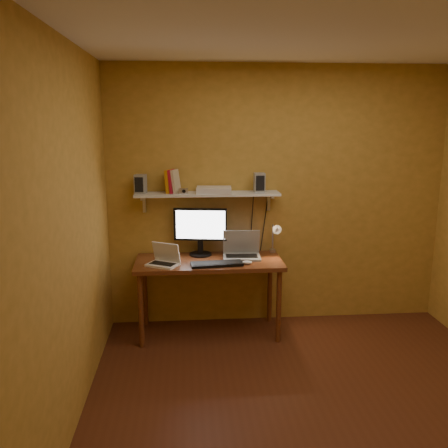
{
  "coord_description": "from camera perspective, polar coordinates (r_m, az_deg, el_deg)",
  "views": [
    {
      "loc": [
        -0.92,
        -3.07,
        2.06
      ],
      "look_at": [
        -0.58,
        1.18,
        1.13
      ],
      "focal_mm": 38.0,
      "sensor_mm": 36.0,
      "label": 1
    }
  ],
  "objects": [
    {
      "name": "books",
      "position": [
        4.59,
        -6.21,
        5.13
      ],
      "size": [
        0.16,
        0.16,
        0.23
      ],
      "color": "#C07913",
      "rests_on": "wall_shelf"
    },
    {
      "name": "wall_shelf",
      "position": [
        4.6,
        -2.0,
        3.6
      ],
      "size": [
        1.4,
        0.25,
        0.21
      ],
      "color": "silver",
      "rests_on": "room"
    },
    {
      "name": "router",
      "position": [
        4.59,
        -1.22,
        4.13
      ],
      "size": [
        0.35,
        0.25,
        0.06
      ],
      "primitive_type": "cube",
      "rotation": [
        0.0,
        0.0,
        -0.08
      ],
      "color": "white",
      "rests_on": "wall_shelf"
    },
    {
      "name": "keyboard",
      "position": [
        4.39,
        -0.89,
        -4.83
      ],
      "size": [
        0.49,
        0.2,
        0.03
      ],
      "primitive_type": "cube",
      "rotation": [
        0.0,
        0.0,
        0.09
      ],
      "color": "black",
      "rests_on": "desk"
    },
    {
      "name": "speaker_right",
      "position": [
        4.64,
        4.28,
        5.01
      ],
      "size": [
        0.1,
        0.1,
        0.19
      ],
      "primitive_type": "cube",
      "rotation": [
        0.0,
        0.0,
        0.0
      ],
      "color": "gray",
      "rests_on": "wall_shelf"
    },
    {
      "name": "room",
      "position": [
        3.29,
        11.75,
        -1.26
      ],
      "size": [
        3.44,
        3.24,
        2.64
      ],
      "color": "#512515",
      "rests_on": "ground"
    },
    {
      "name": "desk",
      "position": [
        4.57,
        -1.82,
        -5.41
      ],
      "size": [
        1.4,
        0.6,
        0.75
      ],
      "color": "brown",
      "rests_on": "ground"
    },
    {
      "name": "shelf_camera",
      "position": [
        4.54,
        -4.92,
        3.97
      ],
      "size": [
        0.09,
        0.05,
        0.05
      ],
      "color": "silver",
      "rests_on": "wall_shelf"
    },
    {
      "name": "mouse",
      "position": [
        4.43,
        2.81,
        -4.63
      ],
      "size": [
        0.1,
        0.08,
        0.03
      ],
      "primitive_type": "ellipsoid",
      "rotation": [
        0.0,
        0.0,
        -0.21
      ],
      "color": "white",
      "rests_on": "desk"
    },
    {
      "name": "speaker_left",
      "position": [
        4.61,
        -10.01,
        4.77
      ],
      "size": [
        0.12,
        0.12,
        0.18
      ],
      "primitive_type": "cube",
      "rotation": [
        0.0,
        0.0,
        -0.21
      ],
      "color": "gray",
      "rests_on": "wall_shelf"
    },
    {
      "name": "desk_lamp",
      "position": [
        4.69,
        6.16,
        -1.28
      ],
      "size": [
        0.09,
        0.23,
        0.38
      ],
      "color": "silver",
      "rests_on": "desk"
    },
    {
      "name": "laptop",
      "position": [
        4.64,
        2.12,
        -3.14
      ],
      "size": [
        0.37,
        0.28,
        0.26
      ],
      "rotation": [
        0.0,
        0.0,
        -0.06
      ],
      "color": "gray",
      "rests_on": "desk"
    },
    {
      "name": "monitor",
      "position": [
        4.66,
        -2.87,
        -0.61
      ],
      "size": [
        0.52,
        0.25,
        0.47
      ],
      "rotation": [
        0.0,
        0.0,
        -0.14
      ],
      "color": "black",
      "rests_on": "desk"
    },
    {
      "name": "netbook",
      "position": [
        4.43,
        -7.2,
        -4.19
      ],
      "size": [
        0.33,
        0.3,
        0.21
      ],
      "rotation": [
        0.0,
        0.0,
        -0.5
      ],
      "color": "white",
      "rests_on": "desk"
    }
  ]
}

